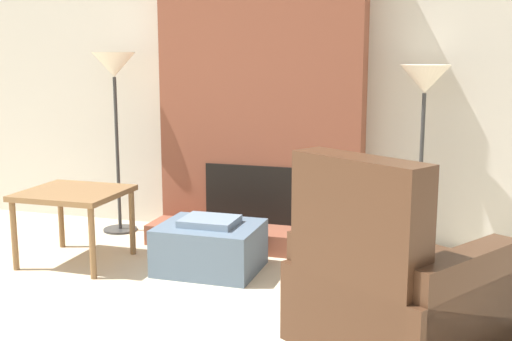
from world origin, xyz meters
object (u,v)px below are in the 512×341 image
side_table (74,199)px  floor_lamp_right (424,92)px  armchair (390,291)px  ottoman (210,246)px  floor_lamp_left (114,77)px

side_table → floor_lamp_right: (2.45, 0.87, 0.79)m
armchair → floor_lamp_right: floor_lamp_right is taller
floor_lamp_right → armchair: bearing=-92.1°
ottoman → floor_lamp_left: (-1.15, 0.75, 1.17)m
ottoman → side_table: size_ratio=0.98×
floor_lamp_left → ottoman: bearing=-33.3°
side_table → floor_lamp_right: size_ratio=0.49×
side_table → floor_lamp_left: 1.23m
ottoman → side_table: bearing=-173.6°
armchair → floor_lamp_right: (0.06, 1.63, 0.96)m
ottoman → armchair: size_ratio=0.56×
ottoman → floor_lamp_right: bearing=28.0°
ottoman → armchair: armchair is taller
ottoman → floor_lamp_right: (1.42, 0.75, 1.09)m
ottoman → side_table: side_table is taller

